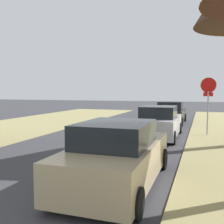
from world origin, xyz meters
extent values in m
cylinder|color=#9EA0A5|center=(4.51, 13.94, 1.17)|extent=(0.07, 0.25, 2.25)
cylinder|color=white|center=(4.51, 14.05, 2.61)|extent=(0.81, 0.14, 0.80)
cylinder|color=red|center=(4.51, 14.05, 2.61)|extent=(0.76, 0.15, 0.76)
cube|color=red|center=(4.51, 14.01, 2.14)|extent=(0.48, 0.08, 0.20)
cube|color=tan|center=(2.28, 5.65, 0.59)|extent=(1.84, 4.41, 0.85)
cube|color=black|center=(2.28, 5.43, 1.29)|extent=(1.61, 2.03, 0.56)
cylinder|color=black|center=(1.42, 7.30, 0.30)|extent=(0.20, 0.60, 0.60)
cylinder|color=black|center=(3.16, 7.29, 0.30)|extent=(0.20, 0.60, 0.60)
cylinder|color=black|center=(1.41, 4.00, 0.30)|extent=(0.20, 0.60, 0.60)
cylinder|color=black|center=(3.15, 3.99, 0.30)|extent=(0.20, 0.60, 0.60)
cube|color=#BCBCC1|center=(2.21, 12.72, 0.59)|extent=(1.84, 4.41, 0.85)
cube|color=black|center=(2.21, 12.50, 1.29)|extent=(1.61, 2.03, 0.56)
cylinder|color=black|center=(1.35, 14.38, 0.30)|extent=(0.20, 0.60, 0.60)
cylinder|color=black|center=(3.09, 14.37, 0.30)|extent=(0.20, 0.60, 0.60)
cylinder|color=black|center=(1.34, 11.08, 0.30)|extent=(0.20, 0.60, 0.60)
cylinder|color=black|center=(3.08, 11.07, 0.30)|extent=(0.20, 0.60, 0.60)
cube|color=black|center=(2.10, 18.86, 0.59)|extent=(1.84, 4.41, 0.85)
cube|color=black|center=(2.10, 18.64, 1.29)|extent=(1.61, 2.03, 0.56)
cylinder|color=black|center=(1.24, 20.52, 0.30)|extent=(0.20, 0.60, 0.60)
cylinder|color=black|center=(2.98, 20.51, 0.30)|extent=(0.20, 0.60, 0.60)
cylinder|color=black|center=(1.23, 17.22, 0.30)|extent=(0.20, 0.60, 0.60)
cylinder|color=black|center=(2.97, 17.21, 0.30)|extent=(0.20, 0.60, 0.60)
camera|label=1|loc=(4.22, -0.53, 2.31)|focal=42.65mm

